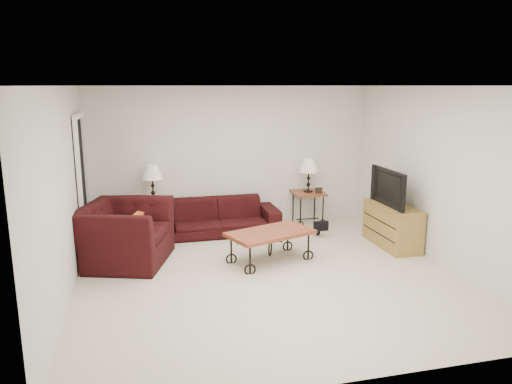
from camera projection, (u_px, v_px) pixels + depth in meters
ground at (268, 275)px, 6.54m from camera, size 5.00×5.00×0.00m
wall_back at (232, 157)px, 8.64m from camera, size 5.00×0.02×2.50m
wall_front at (351, 245)px, 3.90m from camera, size 5.00×0.02×2.50m
wall_left at (64, 195)px, 5.69m from camera, size 0.02×5.00×2.50m
wall_right at (439, 176)px, 6.86m from camera, size 0.02×5.00×2.50m
ceiling at (270, 86)px, 6.00m from camera, size 5.00×5.00×0.00m
doorway at (82, 186)px, 7.31m from camera, size 0.08×0.94×2.04m
sofa at (219, 217)px, 8.31m from camera, size 2.05×0.80×0.60m
side_table_left at (154, 218)px, 8.23m from camera, size 0.58×0.58×0.61m
side_table_right at (308, 208)px, 8.88m from camera, size 0.58×0.58×0.61m
lamp_left at (153, 183)px, 8.10m from camera, size 0.36×0.36×0.61m
lamp_right at (309, 175)px, 8.75m from camera, size 0.36×0.36×0.61m
photo_frame_left at (144, 200)px, 7.98m from camera, size 0.12×0.03×0.10m
photo_frame_right at (319, 190)px, 8.69m from camera, size 0.12×0.05×0.10m
coffee_table at (270, 246)px, 7.01m from camera, size 1.36×1.02×0.45m
armchair at (124, 234)px, 6.94m from camera, size 1.50×1.61×0.85m
throw_pillow at (135, 228)px, 6.90m from camera, size 0.22×0.40×0.39m
tv_stand at (392, 225)px, 7.68m from camera, size 0.46×1.11×0.67m
television at (393, 187)px, 7.54m from camera, size 0.13×1.00×0.57m
backpack at (318, 221)px, 8.22m from camera, size 0.44×0.37×0.50m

